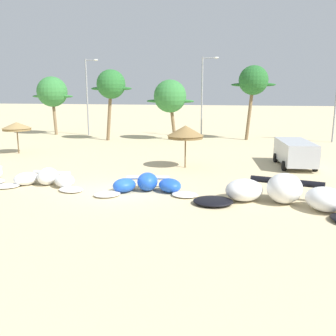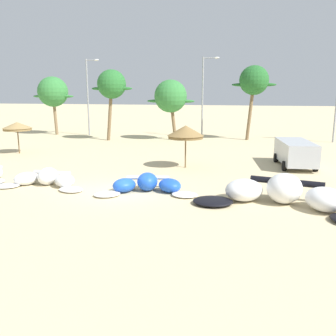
% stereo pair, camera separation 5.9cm
% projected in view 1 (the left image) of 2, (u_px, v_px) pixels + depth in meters
% --- Properties ---
extents(ground_plane, '(260.00, 260.00, 0.00)m').
position_uv_depth(ground_plane, '(116.00, 191.00, 19.53)').
color(ground_plane, beige).
extents(kite_left, '(5.64, 2.65, 1.00)m').
position_uv_depth(kite_left, '(45.00, 179.00, 20.64)').
color(kite_left, white).
rests_on(kite_left, ground).
extents(kite_left_of_center, '(5.58, 3.17, 0.98)m').
position_uv_depth(kite_left_of_center, '(147.00, 185.00, 19.38)').
color(kite_left_of_center, white).
rests_on(kite_left_of_center, ground).
extents(kite_center, '(8.26, 4.76, 1.45)m').
position_uv_depth(kite_center, '(283.00, 194.00, 17.07)').
color(kite_center, black).
rests_on(kite_center, ground).
extents(beach_umbrella_near_van, '(2.47, 2.47, 2.73)m').
position_uv_depth(beach_umbrella_near_van, '(17.00, 126.00, 31.11)').
color(beach_umbrella_near_van, brown).
rests_on(beach_umbrella_near_van, ground).
extents(beach_umbrella_middle, '(2.57, 2.57, 3.00)m').
position_uv_depth(beach_umbrella_middle, '(185.00, 132.00, 25.18)').
color(beach_umbrella_middle, brown).
rests_on(beach_umbrella_middle, ground).
extents(parked_van, '(2.73, 5.22, 1.84)m').
position_uv_depth(parked_van, '(294.00, 151.00, 25.97)').
color(parked_van, '#B2B7BC').
rests_on(parked_van, ground).
extents(palm_leftmost, '(5.55, 3.70, 7.15)m').
position_uv_depth(palm_leftmost, '(52.00, 92.00, 44.57)').
color(palm_leftmost, '#7F6647').
rests_on(palm_leftmost, ground).
extents(palm_left, '(4.67, 3.11, 7.66)m').
position_uv_depth(palm_left, '(111.00, 85.00, 38.86)').
color(palm_left, brown).
rests_on(palm_left, ground).
extents(palm_left_of_gap, '(5.37, 3.58, 6.62)m').
position_uv_depth(palm_left_of_gap, '(170.00, 97.00, 39.60)').
color(palm_left_of_gap, brown).
rests_on(palm_left_of_gap, ground).
extents(palm_center_left, '(4.77, 3.18, 8.12)m').
position_uv_depth(palm_center_left, '(253.00, 81.00, 39.16)').
color(palm_center_left, brown).
rests_on(palm_center_left, ground).
extents(lamppost_west, '(1.69, 0.24, 9.14)m').
position_uv_depth(lamppost_west, '(88.00, 93.00, 43.83)').
color(lamppost_west, gray).
rests_on(lamppost_west, ground).
extents(lamppost_west_center, '(1.91, 0.24, 9.19)m').
position_uv_depth(lamppost_west_center, '(203.00, 93.00, 41.67)').
color(lamppost_west_center, gray).
rests_on(lamppost_west_center, ground).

